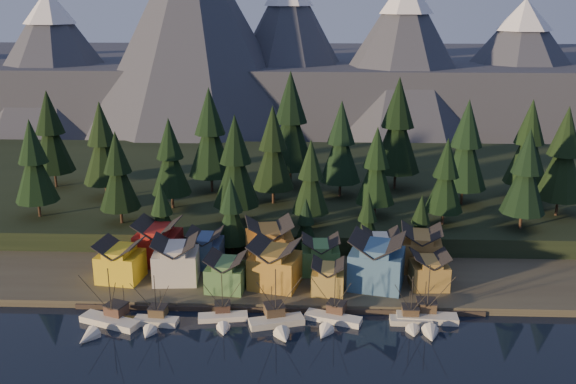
{
  "coord_description": "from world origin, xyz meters",
  "views": [
    {
      "loc": [
        6.43,
        -97.62,
        59.2
      ],
      "look_at": [
        1.34,
        30.0,
        19.92
      ],
      "focal_mm": 40.0,
      "sensor_mm": 36.0,
      "label": 1
    }
  ],
  "objects_px": {
    "boat_2": "(223,313)",
    "house_front_1": "(176,259)",
    "boat_6": "(428,314)",
    "boat_3": "(278,316)",
    "boat_1": "(154,316)",
    "house_back_0": "(158,241)",
    "house_back_1": "(206,247)",
    "house_front_0": "(120,260)",
    "boat_0": "(104,317)",
    "boat_5": "(412,315)",
    "boat_4": "(331,314)"
  },
  "relations": [
    {
      "from": "house_back_0",
      "to": "boat_2",
      "type": "bearing_deg",
      "value": -48.5
    },
    {
      "from": "boat_3",
      "to": "house_back_0",
      "type": "distance_m",
      "value": 38.46
    },
    {
      "from": "house_front_0",
      "to": "house_front_1",
      "type": "bearing_deg",
      "value": 8.45
    },
    {
      "from": "house_back_0",
      "to": "boat_1",
      "type": "bearing_deg",
      "value": -73.83
    },
    {
      "from": "boat_6",
      "to": "house_back_1",
      "type": "height_order",
      "value": "boat_6"
    },
    {
      "from": "boat_0",
      "to": "house_front_0",
      "type": "bearing_deg",
      "value": 117.53
    },
    {
      "from": "boat_4",
      "to": "house_front_0",
      "type": "xyz_separation_m",
      "value": [
        -44.09,
        14.86,
        4.02
      ]
    },
    {
      "from": "boat_0",
      "to": "boat_6",
      "type": "relative_size",
      "value": 1.0
    },
    {
      "from": "boat_1",
      "to": "house_front_0",
      "type": "height_order",
      "value": "house_front_0"
    },
    {
      "from": "boat_4",
      "to": "house_front_1",
      "type": "xyz_separation_m",
      "value": [
        -32.29,
        14.93,
        4.41
      ]
    },
    {
      "from": "boat_0",
      "to": "house_front_1",
      "type": "distance_m",
      "value": 20.91
    },
    {
      "from": "boat_3",
      "to": "house_front_0",
      "type": "bearing_deg",
      "value": 137.32
    },
    {
      "from": "house_front_0",
      "to": "house_front_1",
      "type": "distance_m",
      "value": 11.81
    },
    {
      "from": "boat_6",
      "to": "house_back_1",
      "type": "bearing_deg",
      "value": 156.82
    },
    {
      "from": "house_front_0",
      "to": "boat_2",
      "type": "bearing_deg",
      "value": -24.16
    },
    {
      "from": "boat_0",
      "to": "house_back_0",
      "type": "bearing_deg",
      "value": 102.87
    },
    {
      "from": "boat_1",
      "to": "boat_3",
      "type": "xyz_separation_m",
      "value": [
        23.14,
        0.43,
        0.19
      ]
    },
    {
      "from": "house_front_0",
      "to": "house_back_1",
      "type": "height_order",
      "value": "house_front_0"
    },
    {
      "from": "house_back_0",
      "to": "boat_5",
      "type": "bearing_deg",
      "value": -19.1
    },
    {
      "from": "boat_4",
      "to": "boat_2",
      "type": "bearing_deg",
      "value": -161.36
    },
    {
      "from": "house_back_0",
      "to": "house_back_1",
      "type": "relative_size",
      "value": 1.21
    },
    {
      "from": "boat_1",
      "to": "house_front_1",
      "type": "bearing_deg",
      "value": 92.69
    },
    {
      "from": "house_back_1",
      "to": "boat_3",
      "type": "bearing_deg",
      "value": -53.07
    },
    {
      "from": "house_front_0",
      "to": "boat_0",
      "type": "bearing_deg",
      "value": -75.53
    },
    {
      "from": "boat_3",
      "to": "boat_5",
      "type": "xyz_separation_m",
      "value": [
        24.89,
        1.74,
        -0.2
      ]
    },
    {
      "from": "boat_3",
      "to": "house_front_0",
      "type": "height_order",
      "value": "boat_3"
    },
    {
      "from": "boat_3",
      "to": "house_front_0",
      "type": "distance_m",
      "value": 38.15
    },
    {
      "from": "boat_6",
      "to": "house_front_0",
      "type": "bearing_deg",
      "value": 170.01
    },
    {
      "from": "boat_3",
      "to": "house_front_1",
      "type": "height_order",
      "value": "boat_3"
    },
    {
      "from": "boat_1",
      "to": "house_front_0",
      "type": "bearing_deg",
      "value": 128.24
    },
    {
      "from": "house_front_1",
      "to": "house_back_1",
      "type": "xyz_separation_m",
      "value": [
        4.95,
        7.93,
        -0.57
      ]
    },
    {
      "from": "boat_1",
      "to": "house_back_0",
      "type": "relative_size",
      "value": 1.07
    },
    {
      "from": "boat_6",
      "to": "house_front_1",
      "type": "distance_m",
      "value": 52.57
    },
    {
      "from": "boat_5",
      "to": "house_back_0",
      "type": "xyz_separation_m",
      "value": [
        -53.1,
        24.02,
        4.66
      ]
    },
    {
      "from": "boat_0",
      "to": "boat_5",
      "type": "height_order",
      "value": "boat_0"
    },
    {
      "from": "boat_6",
      "to": "boat_3",
      "type": "bearing_deg",
      "value": -172.4
    },
    {
      "from": "boat_1",
      "to": "house_back_0",
      "type": "distance_m",
      "value": 27.08
    },
    {
      "from": "boat_2",
      "to": "house_front_1",
      "type": "distance_m",
      "value": 19.65
    },
    {
      "from": "house_front_1",
      "to": "house_back_0",
      "type": "height_order",
      "value": "house_back_0"
    },
    {
      "from": "house_front_0",
      "to": "house_back_0",
      "type": "relative_size",
      "value": 0.96
    },
    {
      "from": "boat_5",
      "to": "boat_1",
      "type": "bearing_deg",
      "value": -175.92
    },
    {
      "from": "boat_1",
      "to": "boat_4",
      "type": "bearing_deg",
      "value": 9.08
    },
    {
      "from": "boat_0",
      "to": "boat_1",
      "type": "bearing_deg",
      "value": 26.84
    },
    {
      "from": "boat_1",
      "to": "house_back_1",
      "type": "relative_size",
      "value": 1.3
    },
    {
      "from": "boat_1",
      "to": "house_front_1",
      "type": "height_order",
      "value": "house_front_1"
    },
    {
      "from": "house_back_0",
      "to": "house_front_1",
      "type": "bearing_deg",
      "value": -52.02
    },
    {
      "from": "boat_0",
      "to": "boat_3",
      "type": "relative_size",
      "value": 1.04
    },
    {
      "from": "boat_5",
      "to": "house_back_0",
      "type": "height_order",
      "value": "house_back_0"
    },
    {
      "from": "boat_5",
      "to": "house_front_0",
      "type": "height_order",
      "value": "house_front_0"
    },
    {
      "from": "boat_1",
      "to": "boat_6",
      "type": "distance_m",
      "value": 51.26
    }
  ]
}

